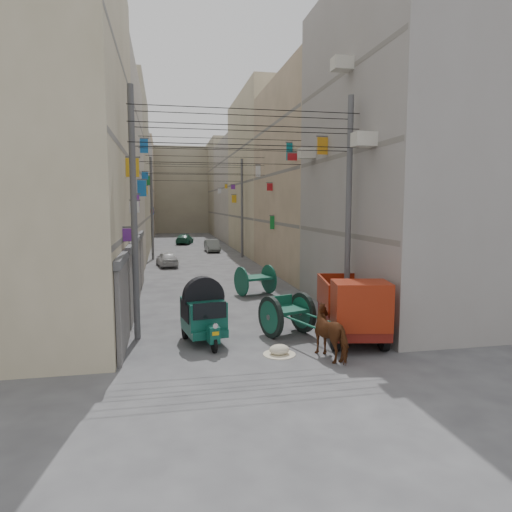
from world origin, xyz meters
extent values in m
plane|color=#444446|center=(0.00, 0.00, 0.00)|extent=(140.00, 140.00, 0.00)
cube|color=slate|center=(-4.12, 8.00, 3.20)|extent=(0.25, 9.80, 0.18)
cube|color=slate|center=(-4.12, 8.00, 6.20)|extent=(0.25, 9.80, 0.18)
cube|color=slate|center=(-4.12, 8.00, 9.20)|extent=(0.25, 9.80, 0.18)
cube|color=#ACA394|center=(-8.00, 19.00, 6.00)|extent=(8.00, 12.00, 12.00)
cube|color=slate|center=(-4.12, 19.00, 3.20)|extent=(0.25, 11.76, 0.18)
cube|color=slate|center=(-4.12, 19.00, 6.20)|extent=(0.25, 11.76, 0.18)
cube|color=slate|center=(-4.12, 19.00, 9.20)|extent=(0.25, 11.76, 0.18)
cube|color=tan|center=(-8.00, 32.00, 7.00)|extent=(8.00, 14.00, 14.00)
cube|color=slate|center=(-4.12, 32.00, 3.20)|extent=(0.25, 13.72, 0.18)
cube|color=slate|center=(-4.12, 32.00, 6.20)|extent=(0.25, 13.72, 0.18)
cube|color=slate|center=(-4.12, 32.00, 9.20)|extent=(0.25, 13.72, 0.18)
cube|color=gray|center=(-8.00, 46.00, 5.90)|extent=(8.00, 14.00, 11.80)
cube|color=slate|center=(-4.12, 46.00, 3.20)|extent=(0.25, 13.72, 0.18)
cube|color=slate|center=(-4.12, 46.00, 6.20)|extent=(0.25, 13.72, 0.18)
cube|color=slate|center=(-4.12, 46.00, 9.20)|extent=(0.25, 13.72, 0.18)
cube|color=tan|center=(-8.00, 59.00, 6.75)|extent=(8.00, 12.00, 13.50)
cube|color=slate|center=(-4.12, 59.00, 3.20)|extent=(0.25, 11.76, 0.18)
cube|color=slate|center=(-4.12, 59.00, 6.20)|extent=(0.25, 11.76, 0.18)
cube|color=slate|center=(-4.12, 59.00, 9.20)|extent=(0.25, 11.76, 0.18)
cube|color=gray|center=(8.00, 8.00, 6.50)|extent=(8.00, 10.00, 13.00)
cube|color=slate|center=(4.12, 8.00, 3.20)|extent=(0.25, 9.80, 0.18)
cube|color=slate|center=(4.12, 8.00, 6.20)|extent=(0.25, 9.80, 0.18)
cube|color=slate|center=(4.12, 8.00, 9.20)|extent=(0.25, 9.80, 0.18)
cube|color=tan|center=(8.00, 19.00, 6.00)|extent=(8.00, 12.00, 12.00)
cube|color=slate|center=(4.12, 19.00, 3.20)|extent=(0.25, 11.76, 0.18)
cube|color=slate|center=(4.12, 19.00, 6.20)|extent=(0.25, 11.76, 0.18)
cube|color=slate|center=(4.12, 19.00, 9.20)|extent=(0.25, 11.76, 0.18)
cube|color=#C0B191|center=(8.00, 32.00, 7.00)|extent=(8.00, 14.00, 14.00)
cube|color=slate|center=(4.12, 32.00, 3.20)|extent=(0.25, 13.72, 0.18)
cube|color=slate|center=(4.12, 32.00, 6.20)|extent=(0.25, 13.72, 0.18)
cube|color=slate|center=(4.12, 32.00, 9.20)|extent=(0.25, 13.72, 0.18)
cube|color=#ACA394|center=(8.00, 46.00, 5.90)|extent=(8.00, 14.00, 11.80)
cube|color=slate|center=(4.12, 46.00, 3.20)|extent=(0.25, 13.72, 0.18)
cube|color=slate|center=(4.12, 46.00, 6.20)|extent=(0.25, 13.72, 0.18)
cube|color=slate|center=(4.12, 46.00, 9.20)|extent=(0.25, 13.72, 0.18)
cube|color=tan|center=(8.00, 59.00, 6.75)|extent=(8.00, 12.00, 13.50)
cube|color=slate|center=(4.12, 59.00, 3.20)|extent=(0.25, 11.76, 0.18)
cube|color=slate|center=(4.12, 59.00, 6.20)|extent=(0.25, 11.76, 0.18)
cube|color=slate|center=(4.12, 59.00, 9.20)|extent=(0.25, 11.76, 0.18)
cube|color=tan|center=(0.00, 66.00, 6.50)|extent=(22.00, 10.00, 13.00)
cube|color=#4A4B4F|center=(-3.92, 4.80, 1.30)|extent=(0.12, 3.00, 2.60)
cube|color=#505052|center=(-3.90, 4.80, 2.75)|extent=(0.18, 3.20, 0.25)
cube|color=#4A4B4F|center=(-3.92, 8.50, 1.30)|extent=(0.12, 3.00, 2.60)
cube|color=#505052|center=(-3.90, 8.50, 2.75)|extent=(0.18, 3.20, 0.25)
cube|color=#4A4B4F|center=(-3.92, 12.20, 1.30)|extent=(0.12, 3.00, 2.60)
cube|color=#505052|center=(-3.90, 12.20, 2.75)|extent=(0.18, 3.20, 0.25)
cube|color=#4A4B4F|center=(-3.92, 16.00, 1.30)|extent=(0.12, 3.00, 2.60)
cube|color=#505052|center=(-3.90, 16.00, 2.75)|extent=(0.18, 3.20, 0.25)
cube|color=purple|center=(3.81, 34.28, 5.98)|extent=(0.38, 0.08, 0.41)
cube|color=#1A67B7|center=(-3.86, 41.61, 3.62)|extent=(0.27, 0.08, 0.71)
cube|color=purple|center=(-3.78, 6.43, 3.35)|extent=(0.44, 0.08, 0.42)
cube|color=#1A67B7|center=(-3.77, 15.80, 5.17)|extent=(0.45, 0.08, 0.84)
cube|color=silver|center=(3.79, 44.88, 5.91)|extent=(0.41, 0.08, 0.59)
cube|color=silver|center=(-3.81, 9.76, 4.24)|extent=(0.38, 0.08, 0.44)
cube|color=gold|center=(3.78, 33.54, 4.85)|extent=(0.43, 0.08, 0.72)
cube|color=gold|center=(3.86, 39.62, 6.25)|extent=(0.28, 0.08, 0.44)
cube|color=#1A67B7|center=(-3.76, 20.00, 7.85)|extent=(0.48, 0.08, 0.84)
cube|color=#A8161C|center=(-3.85, 38.07, 3.67)|extent=(0.31, 0.08, 0.44)
cube|color=#A8161C|center=(3.82, 19.02, 5.41)|extent=(0.35, 0.08, 0.45)
cube|color=silver|center=(3.83, 22.65, 6.65)|extent=(0.34, 0.08, 0.79)
cube|color=purple|center=(-3.86, 12.02, 4.50)|extent=(0.28, 0.08, 0.52)
cube|color=#167E31|center=(-3.86, 29.62, 6.26)|extent=(0.28, 0.08, 0.74)
cube|color=#167E31|center=(3.87, 18.51, 3.22)|extent=(0.26, 0.08, 0.80)
cube|color=#C37F15|center=(3.83, 9.37, 6.69)|extent=(0.34, 0.08, 0.55)
cube|color=gold|center=(-3.76, 8.55, 5.67)|extent=(0.47, 0.08, 0.67)
cube|color=#1A67B7|center=(-3.80, 21.15, 6.14)|extent=(0.40, 0.08, 0.47)
cube|color=gold|center=(-3.84, 21.66, 5.24)|extent=(0.32, 0.08, 0.55)
cube|color=#A8161C|center=(3.76, 13.74, 6.73)|extent=(0.47, 0.08, 0.35)
cube|color=#0B727F|center=(3.84, 14.58, 7.07)|extent=(0.32, 0.08, 0.89)
cube|color=#C37F15|center=(3.78, 9.29, 6.73)|extent=(0.44, 0.08, 0.69)
cube|color=#C37F15|center=(-4.06, 6.00, 3.00)|extent=(0.10, 3.20, 0.80)
cube|color=#167E31|center=(-4.06, 15.00, 3.00)|extent=(0.10, 3.20, 0.80)
cube|color=#167E31|center=(-4.06, 27.00, 3.00)|extent=(0.10, 3.20, 0.80)
cube|color=#C37F15|center=(-4.06, 39.00, 3.00)|extent=(0.10, 3.20, 0.80)
cube|color=gold|center=(4.06, 6.00, 3.00)|extent=(0.10, 3.20, 0.80)
cube|color=#C37F15|center=(4.06, 15.00, 3.00)|extent=(0.10, 3.20, 0.80)
cube|color=#167E31|center=(4.06, 27.00, 3.00)|extent=(0.10, 3.20, 0.80)
cube|color=purple|center=(4.06, 39.00, 3.00)|extent=(0.10, 3.20, 0.80)
cube|color=beige|center=(3.65, 5.00, 6.40)|extent=(0.70, 0.55, 0.45)
cube|color=beige|center=(3.65, 11.00, 6.60)|extent=(0.70, 0.55, 0.45)
cube|color=beige|center=(3.65, 7.00, 9.30)|extent=(0.70, 0.55, 0.45)
cylinder|color=#505052|center=(-3.60, 6.00, 4.00)|extent=(0.20, 0.20, 8.00)
cylinder|color=#505052|center=(3.60, 6.00, 4.00)|extent=(0.20, 0.20, 8.00)
cylinder|color=#505052|center=(-3.60, 28.00, 4.00)|extent=(0.20, 0.20, 8.00)
cylinder|color=#505052|center=(3.60, 28.00, 4.00)|extent=(0.20, 0.20, 8.00)
cylinder|color=black|center=(0.00, 5.50, 6.20)|extent=(7.40, 0.02, 0.02)
cylinder|color=black|center=(0.00, 5.50, 6.80)|extent=(7.40, 0.02, 0.02)
cylinder|color=black|center=(0.00, 5.50, 7.30)|extent=(7.40, 0.02, 0.02)
cylinder|color=black|center=(0.00, 6.50, 6.20)|extent=(7.40, 0.02, 0.02)
cylinder|color=black|center=(0.00, 6.50, 6.80)|extent=(7.40, 0.02, 0.02)
cylinder|color=black|center=(0.00, 6.50, 7.30)|extent=(7.40, 0.02, 0.02)
cylinder|color=black|center=(0.00, 12.00, 6.20)|extent=(7.40, 0.02, 0.02)
cylinder|color=black|center=(0.00, 12.00, 6.80)|extent=(7.40, 0.02, 0.02)
cylinder|color=black|center=(0.00, 12.00, 7.30)|extent=(7.40, 0.02, 0.02)
cylinder|color=black|center=(0.00, 20.00, 6.20)|extent=(7.40, 0.02, 0.02)
cylinder|color=black|center=(0.00, 20.00, 6.80)|extent=(7.40, 0.02, 0.02)
cylinder|color=black|center=(0.00, 20.00, 7.30)|extent=(7.40, 0.02, 0.02)
cylinder|color=black|center=(0.00, 28.00, 6.20)|extent=(7.40, 0.02, 0.02)
cylinder|color=black|center=(0.00, 28.00, 6.80)|extent=(7.40, 0.02, 0.02)
cylinder|color=black|center=(0.00, 28.00, 7.30)|extent=(7.40, 0.02, 0.02)
cylinder|color=black|center=(-1.31, 4.07, 0.25)|extent=(0.19, 0.51, 0.50)
cylinder|color=black|center=(-2.09, 5.66, 0.25)|extent=(0.19, 0.51, 0.50)
cylinder|color=black|center=(-1.12, 5.83, 0.25)|extent=(0.19, 0.51, 0.50)
cube|color=#0C4638|center=(-1.51, 5.22, 0.43)|extent=(1.39, 1.87, 0.25)
cube|color=#0C4638|center=(-1.32, 4.12, 0.54)|extent=(0.38, 0.45, 0.49)
cylinder|color=silver|center=(-1.29, 3.92, 0.85)|extent=(0.17, 0.07, 0.16)
cube|color=#D09D0B|center=(-1.28, 3.90, 0.63)|extent=(0.20, 0.06, 0.11)
cube|color=#0C4638|center=(-1.52, 5.26, 0.94)|extent=(1.41, 1.70, 0.85)
cube|color=black|center=(-1.39, 4.50, 1.16)|extent=(1.02, 0.23, 0.49)
cube|color=black|center=(-2.10, 5.16, 1.03)|extent=(0.22, 1.06, 0.58)
cube|color=black|center=(-0.94, 5.37, 1.03)|extent=(0.22, 1.06, 0.58)
cube|color=silver|center=(-1.38, 4.47, 0.49)|extent=(1.11, 0.24, 0.05)
cylinder|color=black|center=(0.67, 5.25, 0.68)|extent=(0.58, 1.34, 1.37)
cylinder|color=#114E39|center=(0.67, 5.25, 0.68)|extent=(0.50, 1.06, 1.07)
cylinder|color=#505052|center=(0.67, 5.25, 0.68)|extent=(0.26, 0.24, 0.18)
cylinder|color=black|center=(1.87, 5.66, 0.68)|extent=(0.58, 1.34, 1.37)
cylinder|color=#114E39|center=(1.87, 5.66, 0.68)|extent=(0.50, 1.06, 1.07)
cylinder|color=#505052|center=(1.87, 5.66, 0.68)|extent=(0.26, 0.24, 0.18)
cylinder|color=#505052|center=(1.27, 5.45, 0.68)|extent=(1.28, 0.50, 0.08)
cube|color=#114E39|center=(1.27, 5.45, 0.86)|extent=(1.32, 1.35, 0.10)
cube|color=#114E39|center=(1.11, 5.92, 1.07)|extent=(1.00, 0.40, 0.34)
cylinder|color=#114E39|center=(1.29, 4.17, 0.78)|extent=(0.78, 2.15, 0.07)
cylinder|color=#114E39|center=(2.03, 4.42, 0.78)|extent=(0.78, 2.15, 0.07)
cylinder|color=black|center=(2.24, 3.54, 0.37)|extent=(0.34, 0.76, 0.74)
cylinder|color=black|center=(2.70, 5.95, 0.37)|extent=(0.34, 0.76, 0.74)
cylinder|color=black|center=(3.66, 3.26, 0.37)|extent=(0.34, 0.76, 0.74)
cylinder|color=black|center=(4.13, 5.67, 0.37)|extent=(0.34, 0.76, 0.74)
cube|color=#5F130D|center=(3.18, 4.61, 0.61)|extent=(2.29, 3.92, 0.39)
cube|color=maroon|center=(2.94, 3.35, 1.40)|extent=(1.81, 1.46, 1.40)
cube|color=black|center=(2.84, 2.83, 1.51)|extent=(1.44, 0.34, 0.61)
cube|color=#5F130D|center=(3.30, 5.21, 0.92)|extent=(2.11, 2.73, 0.13)
cube|color=maroon|center=(2.50, 5.36, 1.40)|extent=(0.53, 2.42, 0.95)
cube|color=maroon|center=(4.10, 5.05, 1.40)|extent=(0.53, 2.42, 0.95)
cube|color=maroon|center=(3.53, 6.39, 1.40)|extent=(1.66, 0.38, 0.95)
cylinder|color=#114E39|center=(0.85, 12.13, 0.70)|extent=(0.50, 1.36, 1.41)
cylinder|color=#114E39|center=(2.29, 12.59, 0.70)|extent=(0.50, 1.36, 1.41)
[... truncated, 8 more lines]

